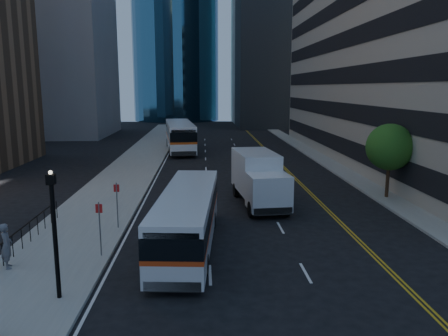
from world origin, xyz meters
name	(u,v)px	position (x,y,z in m)	size (l,w,h in m)	color
ground	(278,240)	(0.00, 0.00, 0.00)	(160.00, 160.00, 0.00)	black
sidewalk_west	(140,160)	(-10.50, 25.00, 0.07)	(5.00, 90.00, 0.15)	gray
sidewalk_east	(321,159)	(9.00, 25.00, 0.07)	(2.00, 90.00, 0.15)	gray
midrise_west	(48,24)	(-28.00, 52.00, 17.50)	(18.00, 18.00, 35.00)	gray
street_tree	(390,147)	(9.00, 8.00, 3.64)	(3.20, 3.20, 5.10)	#332114
lamp_post	(55,229)	(-9.00, -6.00, 2.72)	(0.28, 0.28, 4.56)	black
bus_front	(188,217)	(-4.51, -0.74, 1.52)	(3.16, 10.92, 2.78)	silver
bus_rear	(180,135)	(-6.60, 32.50, 1.90)	(4.44, 13.71, 3.47)	white
box_truck	(259,178)	(-0.12, 6.94, 1.79)	(3.19, 7.32, 3.40)	silver
pedestrian	(7,246)	(-12.01, -3.19, 1.12)	(0.71, 0.46, 1.94)	#5B5C63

